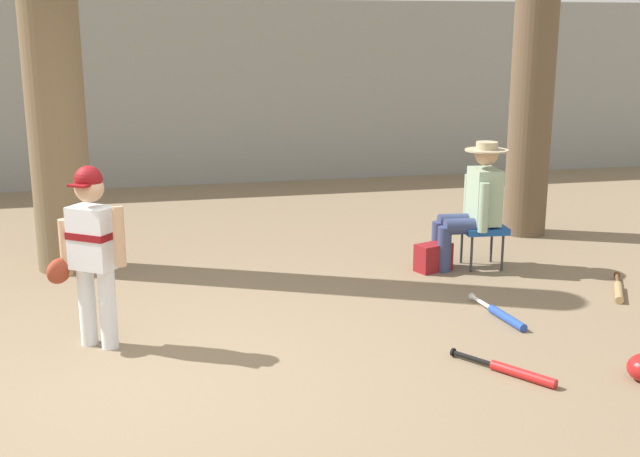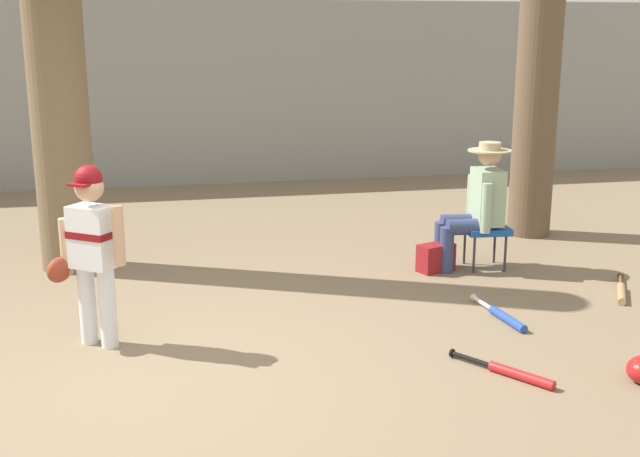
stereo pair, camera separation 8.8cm
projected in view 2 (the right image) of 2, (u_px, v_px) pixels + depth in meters
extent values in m
plane|color=#7F6B51|center=(141.00, 384.00, 5.07)|extent=(60.00, 60.00, 0.00)
cube|color=gray|center=(139.00, 94.00, 11.39)|extent=(18.00, 0.36, 2.63)
cylinder|color=brown|center=(52.00, 22.00, 7.07)|extent=(0.53, 0.53, 4.53)
cone|color=brown|center=(72.00, 266.00, 7.62)|extent=(0.69, 0.69, 0.32)
cone|color=brown|center=(528.00, 234.00, 8.85)|extent=(0.77, 0.77, 0.28)
cylinder|color=white|center=(108.00, 308.00, 5.61)|extent=(0.12, 0.12, 0.58)
cylinder|color=white|center=(87.00, 304.00, 5.68)|extent=(0.12, 0.12, 0.58)
cube|color=white|center=(93.00, 237.00, 5.52)|extent=(0.36, 0.34, 0.44)
cube|color=maroon|center=(92.00, 234.00, 5.52)|extent=(0.37, 0.35, 0.05)
sphere|color=tan|center=(89.00, 187.00, 5.44)|extent=(0.20, 0.20, 0.20)
sphere|color=maroon|center=(88.00, 179.00, 5.42)|extent=(0.19, 0.19, 0.19)
cube|color=maroon|center=(80.00, 185.00, 5.35)|extent=(0.17, 0.16, 0.02)
cylinder|color=tan|center=(119.00, 235.00, 5.40)|extent=(0.11, 0.11, 0.42)
cylinder|color=tan|center=(66.00, 246.00, 5.59)|extent=(0.11, 0.11, 0.40)
ellipsoid|color=#933823|center=(59.00, 270.00, 5.58)|extent=(0.23, 0.25, 0.18)
cube|color=#194C9E|center=(486.00, 229.00, 7.49)|extent=(0.43, 0.43, 0.06)
cylinder|color=#333338|center=(474.00, 253.00, 7.37)|extent=(0.02, 0.02, 0.38)
cylinder|color=#333338|center=(465.00, 245.00, 7.66)|extent=(0.02, 0.02, 0.38)
cylinder|color=#333338|center=(505.00, 252.00, 7.41)|extent=(0.02, 0.02, 0.38)
cylinder|color=#333338|center=(495.00, 244.00, 7.69)|extent=(0.02, 0.02, 0.38)
cylinder|color=navy|center=(447.00, 250.00, 7.38)|extent=(0.13, 0.13, 0.43)
cylinder|color=navy|center=(441.00, 244.00, 7.58)|extent=(0.13, 0.13, 0.43)
cylinder|color=navy|center=(468.00, 227.00, 7.36)|extent=(0.41, 0.18, 0.15)
cylinder|color=navy|center=(462.00, 222.00, 7.55)|extent=(0.41, 0.18, 0.15)
cube|color=#99B293|center=(487.00, 197.00, 7.41)|extent=(0.27, 0.38, 0.52)
cylinder|color=#99B293|center=(486.00, 208.00, 7.21)|extent=(0.10, 0.10, 0.46)
cylinder|color=#99B293|center=(472.00, 198.00, 7.63)|extent=(0.10, 0.10, 0.46)
sphere|color=tan|center=(490.00, 154.00, 7.32)|extent=(0.22, 0.22, 0.22)
cylinder|color=tan|center=(490.00, 151.00, 7.31)|extent=(0.40, 0.40, 0.02)
cylinder|color=tan|center=(490.00, 147.00, 7.30)|extent=(0.20, 0.20, 0.09)
cube|color=maroon|center=(436.00, 258.00, 7.44)|extent=(0.38, 0.29, 0.26)
cylinder|color=red|center=(521.00, 375.00, 5.12)|extent=(0.31, 0.41, 0.07)
cylinder|color=black|center=(471.00, 359.00, 5.37)|extent=(0.20, 0.27, 0.03)
cylinder|color=black|center=(452.00, 353.00, 5.48)|extent=(0.06, 0.04, 0.06)
cylinder|color=tan|center=(621.00, 294.00, 6.71)|extent=(0.29, 0.42, 0.07)
cylinder|color=brown|center=(621.00, 281.00, 7.06)|extent=(0.18, 0.27, 0.03)
cylinder|color=brown|center=(620.00, 276.00, 7.20)|extent=(0.06, 0.04, 0.06)
cylinder|color=#2347AD|center=(508.00, 319.00, 6.12)|extent=(0.11, 0.47, 0.07)
cylinder|color=silver|center=(483.00, 303.00, 6.48)|extent=(0.06, 0.31, 0.03)
cylinder|color=silver|center=(473.00, 297.00, 6.63)|extent=(0.06, 0.02, 0.06)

